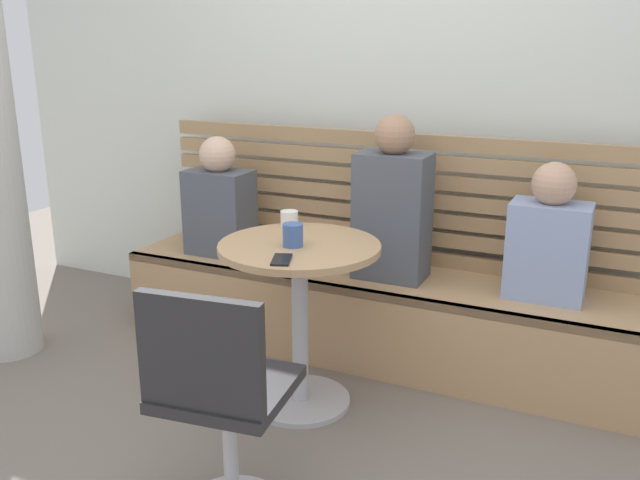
{
  "coord_description": "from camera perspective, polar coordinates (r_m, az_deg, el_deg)",
  "views": [
    {
      "loc": [
        1.09,
        -1.8,
        1.55
      ],
      "look_at": [
        -0.07,
        0.66,
        0.75
      ],
      "focal_mm": 38.18,
      "sensor_mm": 36.0,
      "label": 1
    }
  ],
  "objects": [
    {
      "name": "person_child_left",
      "position": [
        3.66,
        -8.42,
        3.09
      ],
      "size": [
        0.34,
        0.22,
        0.63
      ],
      "color": "#4C515B",
      "rests_on": "booth_bench"
    },
    {
      "name": "white_chair",
      "position": [
        2.22,
        -8.45,
        -13.07
      ],
      "size": [
        0.45,
        0.45,
        0.85
      ],
      "color": "#ADADB2",
      "rests_on": "ground"
    },
    {
      "name": "person_child_middle",
      "position": [
        3.15,
        18.61,
        0.04
      ],
      "size": [
        0.34,
        0.22,
        0.61
      ],
      "color": "#8C9EC6",
      "rests_on": "booth_bench"
    },
    {
      "name": "cafe_table",
      "position": [
        2.89,
        -1.7,
        -4.51
      ],
      "size": [
        0.68,
        0.68,
        0.74
      ],
      "color": "#ADADB2",
      "rests_on": "ground"
    },
    {
      "name": "back_wall",
      "position": [
        3.61,
        7.87,
        14.65
      ],
      "size": [
        5.2,
        0.1,
        2.9
      ],
      "primitive_type": "cube",
      "color": "silver",
      "rests_on": "ground"
    },
    {
      "name": "booth_backrest",
      "position": [
        3.51,
        6.45,
        3.57
      ],
      "size": [
        2.65,
        0.04,
        0.67
      ],
      "color": "#A68157",
      "rests_on": "booth_bench"
    },
    {
      "name": "cup_mug_blue",
      "position": [
        2.78,
        -2.29,
        0.42
      ],
      "size": [
        0.08,
        0.08,
        0.09
      ],
      "primitive_type": "cylinder",
      "color": "#3D5B9E",
      "rests_on": "cafe_table"
    },
    {
      "name": "cup_ceramic_white",
      "position": [
        3.08,
        -2.59,
        1.81
      ],
      "size": [
        0.08,
        0.08,
        0.07
      ],
      "primitive_type": "cylinder",
      "color": "white",
      "rests_on": "cafe_table"
    },
    {
      "name": "person_adult",
      "position": [
        3.25,
        6.09,
        2.84
      ],
      "size": [
        0.34,
        0.22,
        0.79
      ],
      "color": "#4C515B",
      "rests_on": "booth_bench"
    },
    {
      "name": "phone_on_table",
      "position": [
        2.61,
        -3.24,
        -1.65
      ],
      "size": [
        0.12,
        0.16,
        0.01
      ],
      "primitive_type": "cube",
      "rotation": [
        0.0,
        0.0,
        0.37
      ],
      "color": "black",
      "rests_on": "cafe_table"
    },
    {
      "name": "booth_bench",
      "position": [
        3.46,
        4.85,
        -6.26
      ],
      "size": [
        2.7,
        0.52,
        0.44
      ],
      "color": "tan",
      "rests_on": "ground"
    }
  ]
}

